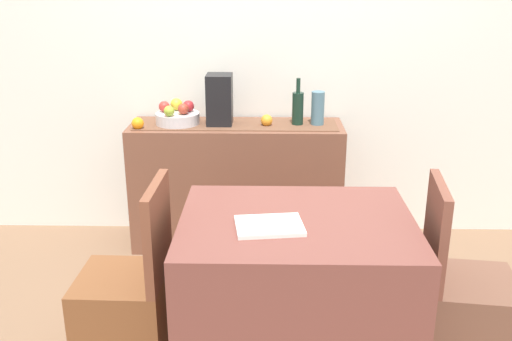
# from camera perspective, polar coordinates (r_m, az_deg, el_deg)

# --- Properties ---
(ground_plane) EXTENTS (6.40, 6.40, 0.02)m
(ground_plane) POSITION_cam_1_polar(r_m,az_deg,el_deg) (3.16, 0.63, -14.67)
(ground_plane) COLOR #7F5E46
(ground_plane) RESTS_ON ground
(room_wall_rear) EXTENTS (6.40, 0.06, 2.70)m
(room_wall_rear) POSITION_cam_1_polar(r_m,az_deg,el_deg) (3.83, 0.89, 13.16)
(room_wall_rear) COLOR silver
(room_wall_rear) RESTS_ON ground
(sideboard_console) EXTENTS (1.37, 0.42, 0.83)m
(sideboard_console) POSITION_cam_1_polar(r_m,az_deg,el_deg) (3.80, -1.93, -1.47)
(sideboard_console) COLOR brown
(sideboard_console) RESTS_ON ground
(table_runner) EXTENTS (1.28, 0.32, 0.01)m
(table_runner) POSITION_cam_1_polar(r_m,az_deg,el_deg) (3.67, -2.00, 4.63)
(table_runner) COLOR brown
(table_runner) RESTS_ON sideboard_console
(fruit_bowl) EXTENTS (0.28, 0.28, 0.07)m
(fruit_bowl) POSITION_cam_1_polar(r_m,az_deg,el_deg) (3.70, -7.81, 5.18)
(fruit_bowl) COLOR silver
(fruit_bowl) RESTS_ON table_runner
(apple_rear) EXTENTS (0.07, 0.07, 0.07)m
(apple_rear) POSITION_cam_1_polar(r_m,az_deg,el_deg) (3.64, -7.25, 6.09)
(apple_rear) COLOR #A63928
(apple_rear) RESTS_ON fruit_bowl
(apple_upper) EXTENTS (0.07, 0.07, 0.07)m
(apple_upper) POSITION_cam_1_polar(r_m,az_deg,el_deg) (3.71, -6.75, 6.39)
(apple_upper) COLOR red
(apple_upper) RESTS_ON fruit_bowl
(apple_center) EXTENTS (0.08, 0.08, 0.08)m
(apple_center) POSITION_cam_1_polar(r_m,az_deg,el_deg) (3.76, -7.93, 6.56)
(apple_center) COLOR gold
(apple_center) RESTS_ON fruit_bowl
(apple_front) EXTENTS (0.07, 0.07, 0.07)m
(apple_front) POSITION_cam_1_polar(r_m,az_deg,el_deg) (3.60, -8.66, 5.88)
(apple_front) COLOR #98B136
(apple_front) RESTS_ON fruit_bowl
(apple_right) EXTENTS (0.07, 0.07, 0.07)m
(apple_right) POSITION_cam_1_polar(r_m,az_deg,el_deg) (3.72, -9.13, 6.31)
(apple_right) COLOR #BA342E
(apple_right) RESTS_ON fruit_bowl
(wine_bottle) EXTENTS (0.07, 0.07, 0.30)m
(wine_bottle) POSITION_cam_1_polar(r_m,az_deg,el_deg) (3.64, 4.18, 6.26)
(wine_bottle) COLOR #162F23
(wine_bottle) RESTS_ON sideboard_console
(coffee_maker) EXTENTS (0.16, 0.18, 0.32)m
(coffee_maker) POSITION_cam_1_polar(r_m,az_deg,el_deg) (3.64, -3.65, 7.04)
(coffee_maker) COLOR black
(coffee_maker) RESTS_ON sideboard_console
(ceramic_vase) EXTENTS (0.08, 0.08, 0.22)m
(ceramic_vase) POSITION_cam_1_polar(r_m,az_deg,el_deg) (3.65, 6.17, 6.16)
(ceramic_vase) COLOR slate
(ceramic_vase) RESTS_ON sideboard_console
(orange_loose_mid) EXTENTS (0.07, 0.07, 0.07)m
(orange_loose_mid) POSITION_cam_1_polar(r_m,az_deg,el_deg) (3.63, 1.07, 5.02)
(orange_loose_mid) COLOR orange
(orange_loose_mid) RESTS_ON sideboard_console
(orange_loose_near_bowl) EXTENTS (0.08, 0.08, 0.08)m
(orange_loose_near_bowl) POSITION_cam_1_polar(r_m,az_deg,el_deg) (3.63, -11.71, 4.63)
(orange_loose_near_bowl) COLOR orange
(orange_loose_near_bowl) RESTS_ON sideboard_console
(dining_table) EXTENTS (1.02, 0.81, 0.74)m
(dining_table) POSITION_cam_1_polar(r_m,az_deg,el_deg) (2.66, 3.93, -12.17)
(dining_table) COLOR brown
(dining_table) RESTS_ON ground
(open_book) EXTENTS (0.30, 0.24, 0.02)m
(open_book) POSITION_cam_1_polar(r_m,az_deg,el_deg) (2.40, 1.33, -5.53)
(open_book) COLOR white
(open_book) RESTS_ON dining_table
(chair_near_window) EXTENTS (0.41, 0.41, 0.90)m
(chair_near_window) POSITION_cam_1_polar(r_m,az_deg,el_deg) (2.79, -12.68, -13.56)
(chair_near_window) COLOR brown
(chair_near_window) RESTS_ON ground
(chair_by_corner) EXTENTS (0.45, 0.45, 0.90)m
(chair_by_corner) POSITION_cam_1_polar(r_m,az_deg,el_deg) (2.86, 19.98, -13.41)
(chair_by_corner) COLOR brown
(chair_by_corner) RESTS_ON ground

